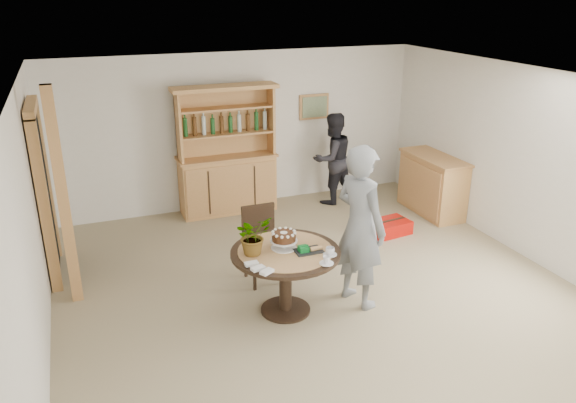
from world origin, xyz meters
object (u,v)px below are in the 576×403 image
at_px(teen_boy, 360,227).
at_px(adult_person, 332,159).
at_px(dining_chair, 261,239).
at_px(red_suitcase, 389,227).
at_px(hutch, 227,170).
at_px(sideboard, 432,184).
at_px(dining_table, 285,263).

distance_m(teen_boy, adult_person, 3.23).
bearing_deg(dining_chair, red_suitcase, 15.02).
bearing_deg(hutch, adult_person, -7.90).
xyz_separation_m(hutch, adult_person, (1.74, -0.24, 0.07)).
distance_m(sideboard, dining_chair, 3.44).
relative_size(dining_table, teen_boy, 0.64).
bearing_deg(dining_table, red_suitcase, 33.14).
xyz_separation_m(hutch, dining_table, (-0.22, -3.17, -0.08)).
height_order(hutch, sideboard, hutch).
xyz_separation_m(sideboard, adult_person, (-1.30, 1.00, 0.29)).
bearing_deg(red_suitcase, dining_table, -154.20).
bearing_deg(dining_table, hutch, 86.05).
distance_m(dining_table, dining_chair, 0.83).
bearing_deg(dining_table, adult_person, 56.25).
bearing_deg(sideboard, dining_chair, -161.36).
xyz_separation_m(sideboard, teen_boy, (-2.41, -2.03, 0.47)).
xyz_separation_m(dining_chair, teen_boy, (0.85, -0.93, 0.41)).
bearing_deg(adult_person, hutch, -21.19).
height_order(dining_table, teen_boy, teen_boy).
bearing_deg(dining_table, teen_boy, -6.71).
relative_size(sideboard, dining_table, 1.05).
relative_size(dining_table, adult_person, 0.79).
relative_size(dining_table, red_suitcase, 1.86).
distance_m(dining_table, red_suitcase, 2.66).
distance_m(hutch, adult_person, 1.76).
height_order(dining_table, adult_person, adult_person).
distance_m(hutch, dining_chair, 2.36).
bearing_deg(teen_boy, dining_chair, 25.31).
relative_size(sideboard, adult_person, 0.83).
xyz_separation_m(hutch, red_suitcase, (1.97, -1.74, -0.59)).
distance_m(dining_table, adult_person, 3.53).
height_order(dining_chair, red_suitcase, dining_chair).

